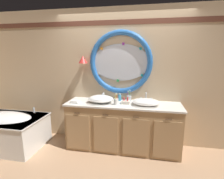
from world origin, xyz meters
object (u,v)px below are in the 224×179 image
at_px(toothbrush_holder_left, 116,101).
at_px(soap_dispenser, 120,97).
at_px(sink_basin_left, 101,99).
at_px(folded_hand_towel, 75,102).
at_px(bathtub, 5,129).
at_px(toothbrush_holder_right, 129,98).
at_px(sink_basin_right, 146,102).
at_px(toiletry_basket, 126,102).

bearing_deg(toothbrush_holder_left, soap_dispenser, 85.41).
distance_m(toothbrush_holder_left, soap_dispenser, 0.28).
distance_m(sink_basin_left, folded_hand_towel, 0.48).
height_order(bathtub, toothbrush_holder_right, toothbrush_holder_right).
relative_size(toothbrush_holder_right, soap_dispenser, 1.51).
height_order(bathtub, folded_hand_towel, folded_hand_towel).
height_order(bathtub, sink_basin_right, sink_basin_right).
distance_m(toothbrush_holder_right, folded_hand_towel, 1.01).
xyz_separation_m(sink_basin_left, sink_basin_right, (0.82, 0.00, -0.01)).
height_order(bathtub, toiletry_basket, toiletry_basket).
relative_size(sink_basin_left, folded_hand_towel, 3.02).
relative_size(toothbrush_holder_left, toothbrush_holder_right, 0.97).
relative_size(bathtub, folded_hand_towel, 9.59).
height_order(sink_basin_right, toiletry_basket, toiletry_basket).
height_order(sink_basin_left, folded_hand_towel, sink_basin_left).
bearing_deg(sink_basin_right, sink_basin_left, -180.00).
bearing_deg(folded_hand_towel, sink_basin_left, 14.11).
xyz_separation_m(sink_basin_right, soap_dispenser, (-0.49, 0.20, 0.01)).
relative_size(sink_basin_right, toothbrush_holder_right, 2.11).
bearing_deg(soap_dispenser, toiletry_basket, -54.36).
bearing_deg(toothbrush_holder_right, sink_basin_left, -159.67).
distance_m(toothbrush_holder_left, folded_hand_towel, 0.76).
bearing_deg(toothbrush_holder_right, sink_basin_right, -30.72).
distance_m(bathtub, soap_dispenser, 2.29).
distance_m(bathtub, folded_hand_towel, 1.49).
relative_size(toothbrush_holder_left, folded_hand_towel, 1.41).
xyz_separation_m(toothbrush_holder_right, folded_hand_towel, (-0.96, -0.30, -0.04)).
height_order(sink_basin_left, toiletry_basket, sink_basin_left).
relative_size(toothbrush_holder_left, toiletry_basket, 1.50).
distance_m(sink_basin_left, toothbrush_holder_right, 0.54).
distance_m(sink_basin_right, toothbrush_holder_right, 0.36).
distance_m(toothbrush_holder_right, soap_dispenser, 0.18).
relative_size(soap_dispenser, toiletry_basket, 1.03).
bearing_deg(toothbrush_holder_left, bathtub, -173.52).
bearing_deg(toiletry_basket, sink_basin_left, -178.75).
bearing_deg(sink_basin_left, sink_basin_right, 0.00).
bearing_deg(bathtub, soap_dispenser, 13.58).
xyz_separation_m(sink_basin_right, toothbrush_holder_right, (-0.31, 0.19, 0.00)).
xyz_separation_m(folded_hand_towel, toiletry_basket, (0.92, 0.13, 0.01)).
height_order(bathtub, sink_basin_left, sink_basin_left).
bearing_deg(toiletry_basket, folded_hand_towel, -172.23).
height_order(toothbrush_holder_left, toothbrush_holder_right, toothbrush_holder_right).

